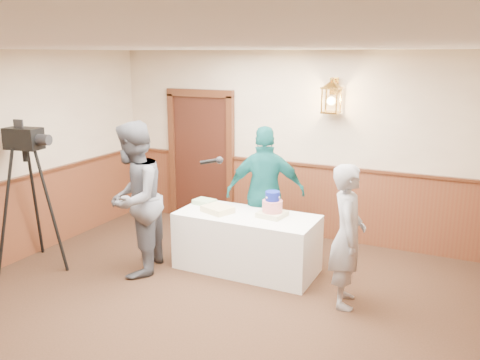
# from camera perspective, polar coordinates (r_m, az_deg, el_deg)

# --- Properties ---
(ground) EXTENTS (7.00, 7.00, 0.00)m
(ground) POSITION_cam_1_polar(r_m,az_deg,el_deg) (5.28, -8.09, -17.51)
(ground) COLOR #322113
(ground) RESTS_ON ground
(room_shell) EXTENTS (6.02, 7.02, 2.81)m
(room_shell) POSITION_cam_1_polar(r_m,az_deg,el_deg) (5.07, -6.33, -0.08)
(room_shell) COLOR #BFA98F
(room_shell) RESTS_ON ground
(display_table) EXTENTS (1.80, 0.80, 0.75)m
(display_table) POSITION_cam_1_polar(r_m,az_deg,el_deg) (6.62, 0.76, -6.99)
(display_table) COLOR white
(display_table) RESTS_ON ground
(tiered_cake) EXTENTS (0.35, 0.35, 0.33)m
(tiered_cake) POSITION_cam_1_polar(r_m,az_deg,el_deg) (6.39, 3.65, -3.02)
(tiered_cake) COLOR beige
(tiered_cake) RESTS_ON display_table
(sheet_cake_yellow) EXTENTS (0.45, 0.40, 0.08)m
(sheet_cake_yellow) POSITION_cam_1_polar(r_m,az_deg,el_deg) (6.59, -2.53, -3.30)
(sheet_cake_yellow) COLOR #D0BA7C
(sheet_cake_yellow) RESTS_ON display_table
(sheet_cake_green) EXTENTS (0.30, 0.25, 0.06)m
(sheet_cake_green) POSITION_cam_1_polar(r_m,az_deg,el_deg) (6.95, -4.02, -2.45)
(sheet_cake_green) COLOR #94C68C
(sheet_cake_green) RESTS_ON display_table
(interviewer) EXTENTS (1.65, 1.12, 1.95)m
(interviewer) POSITION_cam_1_polar(r_m,az_deg,el_deg) (6.48, -11.80, -2.15)
(interviewer) COLOR #52535B
(interviewer) RESTS_ON ground
(baker) EXTENTS (0.53, 0.67, 1.62)m
(baker) POSITION_cam_1_polar(r_m,az_deg,el_deg) (5.71, 11.98, -6.16)
(baker) COLOR gray
(baker) RESTS_ON ground
(assistant_p) EXTENTS (1.15, 0.84, 1.82)m
(assistant_p) POSITION_cam_1_polar(r_m,az_deg,el_deg) (6.91, 2.89, -1.42)
(assistant_p) COLOR #125B5C
(assistant_p) RESTS_ON ground
(tv_camera_rig) EXTENTS (0.73, 0.68, 1.85)m
(tv_camera_rig) POSITION_cam_1_polar(r_m,az_deg,el_deg) (7.10, -22.45, -2.73)
(tv_camera_rig) COLOR black
(tv_camera_rig) RESTS_ON ground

